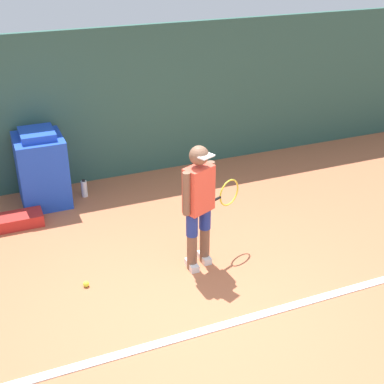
# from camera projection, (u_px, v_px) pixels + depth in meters

# --- Properties ---
(ground_plane) EXTENTS (24.00, 24.00, 0.00)m
(ground_plane) POSITION_uv_depth(u_px,v_px,m) (194.00, 306.00, 5.76)
(ground_plane) COLOR #B76642
(back_wall) EXTENTS (24.00, 0.10, 2.35)m
(back_wall) POSITION_uv_depth(u_px,v_px,m) (105.00, 107.00, 8.16)
(back_wall) COLOR #2D564C
(back_wall) RESTS_ON ground_plane
(court_baseline) EXTENTS (21.60, 0.10, 0.01)m
(court_baseline) POSITION_uv_depth(u_px,v_px,m) (209.00, 329.00, 5.42)
(court_baseline) COLOR white
(court_baseline) RESTS_ON ground_plane
(tennis_player) EXTENTS (0.88, 0.48, 1.54)m
(tennis_player) POSITION_uv_depth(u_px,v_px,m) (200.00, 202.00, 6.09)
(tennis_player) COLOR brown
(tennis_player) RESTS_ON ground_plane
(tennis_ball) EXTENTS (0.07, 0.07, 0.07)m
(tennis_ball) POSITION_uv_depth(u_px,v_px,m) (86.00, 284.00, 6.06)
(tennis_ball) COLOR #D1E533
(tennis_ball) RESTS_ON ground_plane
(covered_chair) EXTENTS (0.67, 0.78, 1.11)m
(covered_chair) POSITION_uv_depth(u_px,v_px,m) (42.00, 168.00, 7.68)
(covered_chair) COLOR blue
(covered_chair) RESTS_ON ground_plane
(equipment_bag) EXTENTS (0.61, 0.33, 0.16)m
(equipment_bag) POSITION_uv_depth(u_px,v_px,m) (20.00, 220.00, 7.26)
(equipment_bag) COLOR #B2231E
(equipment_bag) RESTS_ON ground_plane
(water_bottle) EXTENTS (0.09, 0.09, 0.27)m
(water_bottle) POSITION_uv_depth(u_px,v_px,m) (84.00, 189.00, 8.00)
(water_bottle) COLOR white
(water_bottle) RESTS_ON ground_plane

